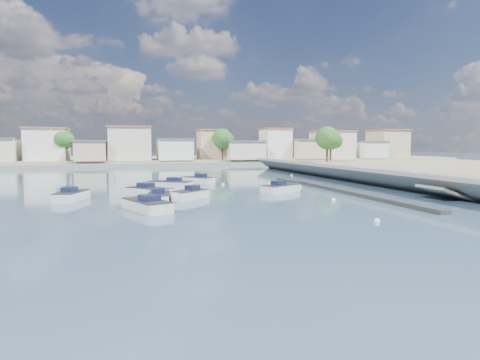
{
  "coord_description": "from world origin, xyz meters",
  "views": [
    {
      "loc": [
        -15.32,
        -26.89,
        5.12
      ],
      "look_at": [
        -3.94,
        14.06,
        1.4
      ],
      "focal_mm": 30.0,
      "sensor_mm": 36.0,
      "label": 1
    }
  ],
  "objects_px": {
    "motorboat_d": "(188,195)",
    "motorboat_g": "(151,192)",
    "motorboat_a": "(145,205)",
    "motorboat_b": "(159,197)",
    "motorboat_e": "(73,196)",
    "motorboat_h": "(283,189)",
    "motorboat_c": "(168,185)",
    "motorboat_f": "(197,180)"
  },
  "relations": [
    {
      "from": "motorboat_d",
      "to": "motorboat_g",
      "type": "height_order",
      "value": "same"
    },
    {
      "from": "motorboat_a",
      "to": "motorboat_b",
      "type": "relative_size",
      "value": 1.13
    },
    {
      "from": "motorboat_b",
      "to": "motorboat_d",
      "type": "relative_size",
      "value": 1.25
    },
    {
      "from": "motorboat_d",
      "to": "motorboat_e",
      "type": "xyz_separation_m",
      "value": [
        -10.46,
        2.35,
        0.0
      ]
    },
    {
      "from": "motorboat_b",
      "to": "motorboat_h",
      "type": "xyz_separation_m",
      "value": [
        13.57,
        3.98,
        0.0
      ]
    },
    {
      "from": "motorboat_d",
      "to": "motorboat_c",
      "type": "bearing_deg",
      "value": 94.55
    },
    {
      "from": "motorboat_g",
      "to": "motorboat_c",
      "type": "bearing_deg",
      "value": 71.59
    },
    {
      "from": "motorboat_b",
      "to": "motorboat_f",
      "type": "distance_m",
      "value": 17.97
    },
    {
      "from": "motorboat_d",
      "to": "motorboat_f",
      "type": "relative_size",
      "value": 0.92
    },
    {
      "from": "motorboat_c",
      "to": "motorboat_e",
      "type": "height_order",
      "value": "same"
    },
    {
      "from": "motorboat_c",
      "to": "motorboat_g",
      "type": "height_order",
      "value": "same"
    },
    {
      "from": "motorboat_d",
      "to": "motorboat_h",
      "type": "relative_size",
      "value": 0.82
    },
    {
      "from": "motorboat_d",
      "to": "motorboat_g",
      "type": "distance_m",
      "value": 4.78
    },
    {
      "from": "motorboat_c",
      "to": "motorboat_f",
      "type": "distance_m",
      "value": 6.76
    },
    {
      "from": "motorboat_a",
      "to": "motorboat_g",
      "type": "height_order",
      "value": "same"
    },
    {
      "from": "motorboat_c",
      "to": "motorboat_h",
      "type": "bearing_deg",
      "value": -33.42
    },
    {
      "from": "motorboat_f",
      "to": "motorboat_g",
      "type": "xyz_separation_m",
      "value": [
        -6.74,
        -12.41,
        0.0
      ]
    },
    {
      "from": "motorboat_g",
      "to": "motorboat_h",
      "type": "distance_m",
      "value": 14.05
    },
    {
      "from": "motorboat_e",
      "to": "motorboat_h",
      "type": "relative_size",
      "value": 0.99
    },
    {
      "from": "motorboat_f",
      "to": "motorboat_h",
      "type": "xyz_separation_m",
      "value": [
        7.3,
        -12.87,
        0.0
      ]
    },
    {
      "from": "motorboat_a",
      "to": "motorboat_d",
      "type": "distance_m",
      "value": 6.84
    },
    {
      "from": "motorboat_a",
      "to": "motorboat_h",
      "type": "xyz_separation_m",
      "value": [
        14.98,
        8.44,
        -0.0
      ]
    },
    {
      "from": "motorboat_g",
      "to": "motorboat_h",
      "type": "height_order",
      "value": "same"
    },
    {
      "from": "motorboat_c",
      "to": "motorboat_g",
      "type": "relative_size",
      "value": 1.09
    },
    {
      "from": "motorboat_c",
      "to": "motorboat_d",
      "type": "bearing_deg",
      "value": -85.45
    },
    {
      "from": "motorboat_d",
      "to": "motorboat_g",
      "type": "relative_size",
      "value": 0.81
    },
    {
      "from": "motorboat_b",
      "to": "motorboat_e",
      "type": "xyz_separation_m",
      "value": [
        -7.67,
        3.29,
        0.0
      ]
    },
    {
      "from": "motorboat_c",
      "to": "motorboat_d",
      "type": "xyz_separation_m",
      "value": [
        0.85,
        -10.72,
        -0.0
      ]
    },
    {
      "from": "motorboat_c",
      "to": "motorboat_e",
      "type": "relative_size",
      "value": 1.12
    },
    {
      "from": "motorboat_e",
      "to": "motorboat_d",
      "type": "bearing_deg",
      "value": -12.67
    },
    {
      "from": "motorboat_b",
      "to": "motorboat_g",
      "type": "bearing_deg",
      "value": 96.04
    },
    {
      "from": "motorboat_d",
      "to": "motorboat_f",
      "type": "distance_m",
      "value": 16.28
    },
    {
      "from": "motorboat_e",
      "to": "motorboat_b",
      "type": "bearing_deg",
      "value": -23.2
    },
    {
      "from": "motorboat_e",
      "to": "motorboat_a",
      "type": "bearing_deg",
      "value": -51.06
    },
    {
      "from": "motorboat_c",
      "to": "motorboat_f",
      "type": "relative_size",
      "value": 1.24
    },
    {
      "from": "motorboat_e",
      "to": "motorboat_h",
      "type": "xyz_separation_m",
      "value": [
        21.24,
        0.69,
        0.0
      ]
    },
    {
      "from": "motorboat_d",
      "to": "motorboat_b",
      "type": "bearing_deg",
      "value": -161.43
    },
    {
      "from": "motorboat_e",
      "to": "motorboat_g",
      "type": "relative_size",
      "value": 0.98
    },
    {
      "from": "motorboat_e",
      "to": "motorboat_f",
      "type": "bearing_deg",
      "value": 44.21
    },
    {
      "from": "motorboat_b",
      "to": "motorboat_c",
      "type": "height_order",
      "value": "same"
    },
    {
      "from": "motorboat_f",
      "to": "motorboat_h",
      "type": "distance_m",
      "value": 14.8
    },
    {
      "from": "motorboat_c",
      "to": "motorboat_d",
      "type": "relative_size",
      "value": 1.35
    }
  ]
}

